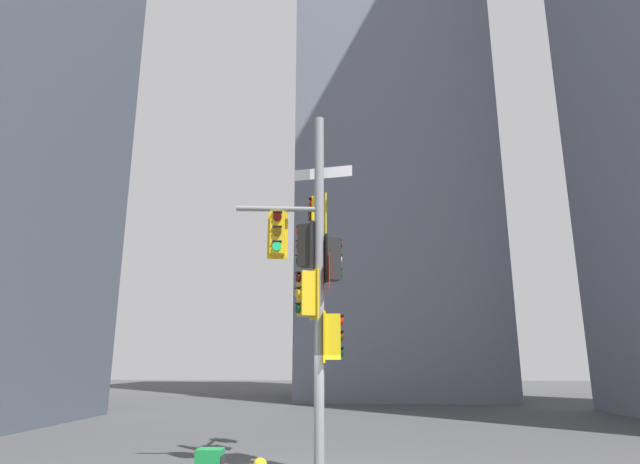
# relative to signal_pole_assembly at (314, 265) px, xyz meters

# --- Properties ---
(building_mid_block) EXTENTS (13.26, 13.26, 44.01)m
(building_mid_block) POSITION_rel_signal_pole_assembly_xyz_m (3.86, 26.13, 17.39)
(building_mid_block) COLOR slate
(building_mid_block) RESTS_ON ground
(signal_pole_assembly) EXTENTS (2.75, 2.83, 8.24)m
(signal_pole_assembly) POSITION_rel_signal_pole_assembly_xyz_m (0.00, 0.00, 0.00)
(signal_pole_assembly) COLOR gray
(signal_pole_assembly) RESTS_ON ground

